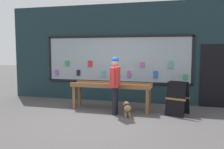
{
  "coord_description": "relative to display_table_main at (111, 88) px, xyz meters",
  "views": [
    {
      "loc": [
        2.13,
        -6.57,
        1.92
      ],
      "look_at": [
        0.08,
        0.84,
        1.15
      ],
      "focal_mm": 40.0,
      "sensor_mm": 36.0,
      "label": 1
    }
  ],
  "objects": [
    {
      "name": "ground_plane",
      "position": [
        -0.0,
        -1.04,
        -0.7
      ],
      "size": [
        40.0,
        40.0,
        0.0
      ],
      "primitive_type": "plane",
      "color": "#474444"
    },
    {
      "name": "shopfront_facade",
      "position": [
        0.02,
        1.35,
        1.07
      ],
      "size": [
        8.84,
        0.29,
        3.58
      ],
      "color": "#192D33",
      "rests_on": "ground_plane"
    },
    {
      "name": "small_dog",
      "position": [
        0.66,
        -0.68,
        -0.44
      ],
      "size": [
        0.36,
        0.57,
        0.4
      ],
      "rotation": [
        0.0,
        0.0,
        1.94
      ],
      "color": "#99724C",
      "rests_on": "ground_plane"
    },
    {
      "name": "display_table_main",
      "position": [
        0.0,
        0.0,
        0.0
      ],
      "size": [
        2.59,
        0.61,
        0.87
      ],
      "color": "brown",
      "rests_on": "ground_plane"
    },
    {
      "name": "sandwich_board_sign",
      "position": [
        2.07,
        -0.13,
        -0.2
      ],
      "size": [
        0.71,
        0.75,
        0.99
      ],
      "rotation": [
        0.0,
        0.0,
        -0.31
      ],
      "color": "black",
      "rests_on": "ground_plane"
    },
    {
      "name": "person_browsing",
      "position": [
        0.28,
        -0.55,
        0.31
      ],
      "size": [
        0.24,
        0.67,
        1.71
      ],
      "rotation": [
        0.0,
        0.0,
        1.61
      ],
      "color": "black",
      "rests_on": "ground_plane"
    }
  ]
}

